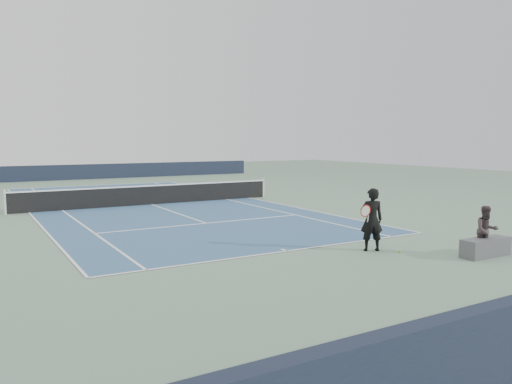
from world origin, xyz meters
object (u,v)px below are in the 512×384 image
tennis_ball (399,251)px  tennis_net (151,194)px  tennis_player (372,220)px  spectator_bench (486,238)px

tennis_ball → tennis_net: bearing=101.0°
tennis_player → tennis_ball: 1.17m
tennis_player → tennis_ball: size_ratio=24.70×
tennis_ball → tennis_player: bearing=130.7°
tennis_net → tennis_ball: 13.87m
tennis_net → spectator_bench: spectator_bench is taller
tennis_net → spectator_bench: bearing=-74.0°
spectator_bench → tennis_ball: bearing=138.6°
tennis_player → tennis_ball: (0.51, -0.60, -0.87)m
tennis_net → tennis_player: tennis_player is taller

